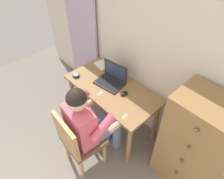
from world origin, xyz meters
TOP-DOWN VIEW (x-y plane):
  - wall_back at (0.00, 2.20)m, footprint 4.80×0.05m
  - curtain_panel at (-1.37, 2.13)m, footprint 0.65×0.03m
  - desk at (-0.40, 1.82)m, footprint 1.19×0.61m
  - dresser at (0.69, 1.92)m, footprint 0.62×0.47m
  - chair at (-0.24, 1.15)m, footprint 0.45×0.43m
  - person_seated at (-0.22, 1.33)m, footprint 0.55×0.60m
  - laptop at (-0.48, 1.89)m, footprint 0.37×0.30m
  - computer_mouse at (-0.22, 1.84)m, footprint 0.08×0.11m
  - desk_clock at (-0.88, 1.63)m, footprint 0.09×0.09m
  - notebook_pad at (-0.82, 2.03)m, footprint 0.23×0.18m

SIDE VIEW (x-z plane):
  - chair at x=-0.24m, z-range 0.06..0.94m
  - dresser at x=0.69m, z-range 0.00..1.24m
  - desk at x=-0.40m, z-range 0.26..1.00m
  - person_seated at x=-0.22m, z-range 0.08..1.28m
  - notebook_pad at x=-0.82m, z-range 0.74..0.75m
  - desk_clock at x=-0.88m, z-range 0.74..0.77m
  - computer_mouse at x=-0.22m, z-range 0.74..0.77m
  - laptop at x=-0.48m, z-range 0.67..0.91m
  - curtain_panel at x=-1.37m, z-range 0.00..2.13m
  - wall_back at x=0.00m, z-range 0.00..2.50m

